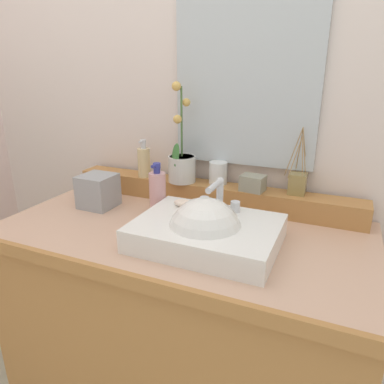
{
  "coord_description": "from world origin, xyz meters",
  "views": [
    {
      "loc": [
        0.49,
        -1.02,
        1.37
      ],
      "look_at": [
        0.05,
        -0.02,
        0.99
      ],
      "focal_mm": 33.25,
      "sensor_mm": 36.0,
      "label": 1
    }
  ],
  "objects_px": {
    "potted_plant": "(182,163)",
    "reed_diffuser": "(298,183)",
    "tumbler_cup": "(218,173)",
    "sink_basin": "(206,233)",
    "trinket_box": "(253,183)",
    "tissue_box": "(98,191)",
    "lotion_bottle": "(158,193)",
    "soap_bar": "(184,203)",
    "soap_dispenser": "(144,162)"
  },
  "relations": [
    {
      "from": "sink_basin",
      "to": "soap_bar",
      "type": "bearing_deg",
      "value": 140.77
    },
    {
      "from": "soap_bar",
      "to": "lotion_bottle",
      "type": "distance_m",
      "value": 0.15
    },
    {
      "from": "soap_dispenser",
      "to": "tumbler_cup",
      "type": "xyz_separation_m",
      "value": [
        0.32,
        0.04,
        -0.02
      ]
    },
    {
      "from": "soap_dispenser",
      "to": "reed_diffuser",
      "type": "height_order",
      "value": "reed_diffuser"
    },
    {
      "from": "tissue_box",
      "to": "sink_basin",
      "type": "bearing_deg",
      "value": -14.93
    },
    {
      "from": "potted_plant",
      "to": "soap_dispenser",
      "type": "xyz_separation_m",
      "value": [
        -0.18,
        -0.0,
        -0.01
      ]
    },
    {
      "from": "soap_dispenser",
      "to": "lotion_bottle",
      "type": "height_order",
      "value": "soap_dispenser"
    },
    {
      "from": "reed_diffuser",
      "to": "potted_plant",
      "type": "bearing_deg",
      "value": -175.67
    },
    {
      "from": "sink_basin",
      "to": "tumbler_cup",
      "type": "bearing_deg",
      "value": 104.12
    },
    {
      "from": "tumbler_cup",
      "to": "reed_diffuser",
      "type": "bearing_deg",
      "value": -0.12
    },
    {
      "from": "potted_plant",
      "to": "tissue_box",
      "type": "bearing_deg",
      "value": -145.77
    },
    {
      "from": "lotion_bottle",
      "to": "tissue_box",
      "type": "distance_m",
      "value": 0.26
    },
    {
      "from": "soap_bar",
      "to": "lotion_bottle",
      "type": "relative_size",
      "value": 0.35
    },
    {
      "from": "reed_diffuser",
      "to": "trinket_box",
      "type": "distance_m",
      "value": 0.16
    },
    {
      "from": "potted_plant",
      "to": "tumbler_cup",
      "type": "bearing_deg",
      "value": 13.63
    },
    {
      "from": "trinket_box",
      "to": "lotion_bottle",
      "type": "bearing_deg",
      "value": -144.11
    },
    {
      "from": "tissue_box",
      "to": "lotion_bottle",
      "type": "bearing_deg",
      "value": 4.3
    },
    {
      "from": "potted_plant",
      "to": "reed_diffuser",
      "type": "xyz_separation_m",
      "value": [
        0.46,
        0.03,
        -0.04
      ]
    },
    {
      "from": "reed_diffuser",
      "to": "tissue_box",
      "type": "distance_m",
      "value": 0.77
    },
    {
      "from": "potted_plant",
      "to": "trinket_box",
      "type": "distance_m",
      "value": 0.3
    },
    {
      "from": "reed_diffuser",
      "to": "tissue_box",
      "type": "bearing_deg",
      "value": -163.02
    },
    {
      "from": "tumbler_cup",
      "to": "trinket_box",
      "type": "distance_m",
      "value": 0.16
    },
    {
      "from": "soap_bar",
      "to": "potted_plant",
      "type": "bearing_deg",
      "value": 116.69
    },
    {
      "from": "tissue_box",
      "to": "soap_dispenser",
      "type": "bearing_deg",
      "value": 61.2
    },
    {
      "from": "trinket_box",
      "to": "tissue_box",
      "type": "height_order",
      "value": "trinket_box"
    },
    {
      "from": "tumbler_cup",
      "to": "reed_diffuser",
      "type": "distance_m",
      "value": 0.31
    },
    {
      "from": "sink_basin",
      "to": "trinket_box",
      "type": "height_order",
      "value": "sink_basin"
    },
    {
      "from": "sink_basin",
      "to": "tumbler_cup",
      "type": "relative_size",
      "value": 5.01
    },
    {
      "from": "soap_dispenser",
      "to": "tissue_box",
      "type": "distance_m",
      "value": 0.23
    },
    {
      "from": "soap_bar",
      "to": "tumbler_cup",
      "type": "height_order",
      "value": "tumbler_cup"
    },
    {
      "from": "potted_plant",
      "to": "soap_bar",
      "type": "bearing_deg",
      "value": -63.31
    },
    {
      "from": "reed_diffuser",
      "to": "trinket_box",
      "type": "xyz_separation_m",
      "value": [
        -0.16,
        -0.03,
        -0.01
      ]
    },
    {
      "from": "tumbler_cup",
      "to": "tissue_box",
      "type": "relative_size",
      "value": 0.68
    },
    {
      "from": "potted_plant",
      "to": "lotion_bottle",
      "type": "xyz_separation_m",
      "value": [
        -0.02,
        -0.17,
        -0.08
      ]
    },
    {
      "from": "potted_plant",
      "to": "reed_diffuser",
      "type": "distance_m",
      "value": 0.46
    },
    {
      "from": "sink_basin",
      "to": "lotion_bottle",
      "type": "relative_size",
      "value": 2.19
    },
    {
      "from": "soap_dispenser",
      "to": "sink_basin",
      "type": "bearing_deg",
      "value": -38.25
    },
    {
      "from": "potted_plant",
      "to": "soap_dispenser",
      "type": "distance_m",
      "value": 0.18
    },
    {
      "from": "trinket_box",
      "to": "soap_bar",
      "type": "bearing_deg",
      "value": -121.04
    },
    {
      "from": "soap_dispenser",
      "to": "tumbler_cup",
      "type": "bearing_deg",
      "value": 6.67
    },
    {
      "from": "reed_diffuser",
      "to": "lotion_bottle",
      "type": "relative_size",
      "value": 1.23
    },
    {
      "from": "soap_dispenser",
      "to": "potted_plant",
      "type": "bearing_deg",
      "value": 0.77
    },
    {
      "from": "soap_dispenser",
      "to": "tissue_box",
      "type": "height_order",
      "value": "soap_dispenser"
    },
    {
      "from": "soap_bar",
      "to": "trinket_box",
      "type": "bearing_deg",
      "value": 51.69
    },
    {
      "from": "reed_diffuser",
      "to": "lotion_bottle",
      "type": "height_order",
      "value": "reed_diffuser"
    },
    {
      "from": "soap_bar",
      "to": "reed_diffuser",
      "type": "relative_size",
      "value": 0.28
    },
    {
      "from": "sink_basin",
      "to": "reed_diffuser",
      "type": "xyz_separation_m",
      "value": [
        0.22,
        0.36,
        0.09
      ]
    },
    {
      "from": "soap_dispenser",
      "to": "trinket_box",
      "type": "height_order",
      "value": "soap_dispenser"
    },
    {
      "from": "potted_plant",
      "to": "tumbler_cup",
      "type": "xyz_separation_m",
      "value": [
        0.15,
        0.04,
        -0.04
      ]
    },
    {
      "from": "potted_plant",
      "to": "tissue_box",
      "type": "xyz_separation_m",
      "value": [
        -0.28,
        -0.19,
        -0.1
      ]
    }
  ]
}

